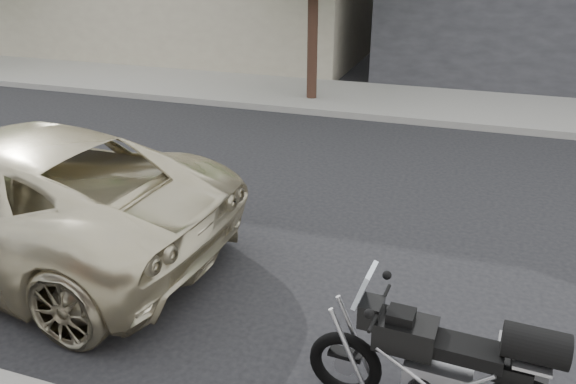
# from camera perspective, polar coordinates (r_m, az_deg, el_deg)

# --- Properties ---
(ground) EXTENTS (120.00, 120.00, 0.00)m
(ground) POSITION_cam_1_polar(r_m,az_deg,el_deg) (7.93, 3.86, -2.89)
(ground) COLOR black
(ground) RESTS_ON ground
(far_sidewalk) EXTENTS (44.00, 3.00, 0.15)m
(far_sidewalk) POSITION_cam_1_polar(r_m,az_deg,el_deg) (13.92, 11.01, 8.95)
(far_sidewalk) COLOR gray
(far_sidewalk) RESTS_ON ground
(motorcycle) EXTENTS (2.05, 0.66, 1.30)m
(motorcycle) POSITION_cam_1_polar(r_m,az_deg,el_deg) (4.74, 16.26, -16.60)
(motorcycle) COLOR black
(motorcycle) RESTS_ON ground
(minivan) EXTENTS (5.83, 2.95, 1.58)m
(minivan) POSITION_cam_1_polar(r_m,az_deg,el_deg) (7.63, -26.88, -0.15)
(minivan) COLOR beige
(minivan) RESTS_ON ground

